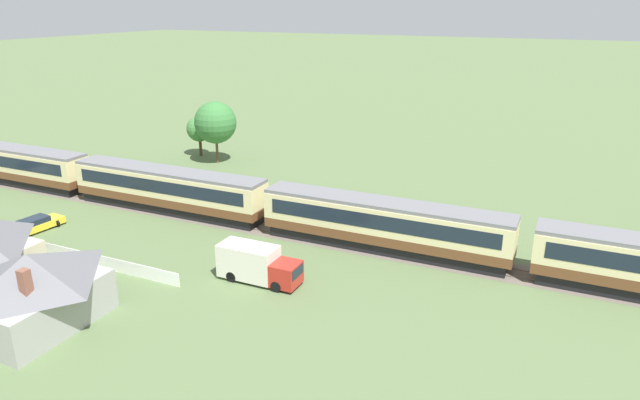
{
  "coord_description": "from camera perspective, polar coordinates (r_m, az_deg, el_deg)",
  "views": [
    {
      "loc": [
        -19.53,
        -39.64,
        19.13
      ],
      "look_at": [
        -39.43,
        3.51,
        2.54
      ],
      "focal_mm": 32.0,
      "sensor_mm": 36.0,
      "label": 1
    }
  ],
  "objects": [
    {
      "name": "delivery_truck_red",
      "position": [
        41.37,
        -6.35,
        -6.38
      ],
      "size": [
        6.13,
        2.07,
        2.64
      ],
      "color": "#B2281E",
      "rests_on": "ground_plane"
    },
    {
      "name": "cottage_grey_roof_2",
      "position": [
        39.53,
        -26.87,
        -7.9
      ],
      "size": [
        6.5,
        8.33,
        4.79
      ],
      "color": "#9E9E99",
      "rests_on": "ground_plane"
    },
    {
      "name": "railway_track",
      "position": [
        45.37,
        15.75,
        -6.46
      ],
      "size": [
        170.11,
        3.6,
        0.04
      ],
      "color": "#665B51",
      "rests_on": "ground_plane"
    },
    {
      "name": "yard_tree_0",
      "position": [
        75.89,
        -11.98,
        6.96
      ],
      "size": [
        3.28,
        3.28,
        5.18
      ],
      "color": "#4C3823",
      "rests_on": "ground_plane"
    },
    {
      "name": "passenger_train",
      "position": [
        45.98,
        6.7,
        -2.35
      ],
      "size": [
        107.1,
        3.03,
        4.16
      ],
      "color": "brown",
      "rests_on": "ground_plane"
    },
    {
      "name": "yard_tree_2",
      "position": [
        71.66,
        -10.42,
        7.62
      ],
      "size": [
        5.17,
        5.17,
        7.67
      ],
      "color": "brown",
      "rests_on": "ground_plane"
    },
    {
      "name": "parked_car_yellow",
      "position": [
        56.04,
        -26.57,
        -2.21
      ],
      "size": [
        2.42,
        4.94,
        1.21
      ],
      "rotation": [
        0.0,
        0.0,
        1.47
      ],
      "color": "yellow",
      "rests_on": "ground_plane"
    }
  ]
}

